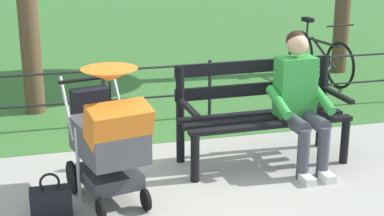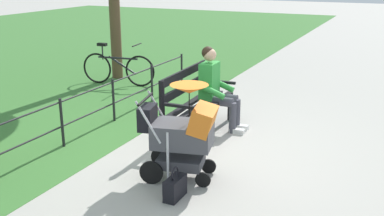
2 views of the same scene
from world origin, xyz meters
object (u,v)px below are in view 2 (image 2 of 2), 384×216
object	(u,v)px
stroller	(183,131)
bicycle	(118,68)
person_on_bench	(216,86)
handbag	(175,187)
park_bench	(194,99)

from	to	relation	value
stroller	bicycle	xyz separation A→B (m)	(-3.50, -3.27, -0.23)
person_on_bench	handbag	bearing A→B (deg)	11.57
park_bench	stroller	bearing A→B (deg)	20.10
park_bench	stroller	distance (m)	1.62
park_bench	person_on_bench	world-z (taller)	person_on_bench
person_on_bench	bicycle	distance (m)	3.40
handbag	bicycle	xyz separation A→B (m)	(-3.99, -3.41, 0.24)
person_on_bench	stroller	world-z (taller)	person_on_bench
park_bench	person_on_bench	distance (m)	0.40
park_bench	bicycle	bearing A→B (deg)	-126.20
park_bench	handbag	distance (m)	2.16
person_on_bench	bicycle	bearing A→B (deg)	-119.86
person_on_bench	handbag	xyz separation A→B (m)	(2.30, 0.47, -0.55)
handbag	bicycle	distance (m)	5.25
stroller	handbag	distance (m)	0.69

